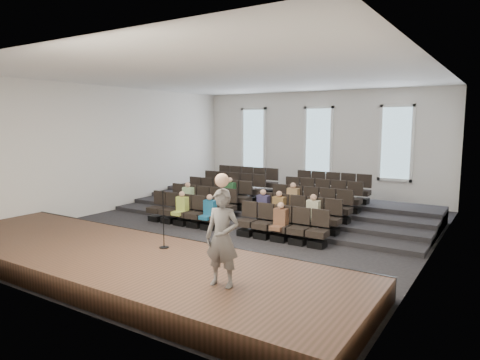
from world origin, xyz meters
TOP-DOWN VIEW (x-y plane):
  - ground at (0.00, 0.00)m, footprint 14.00×14.00m
  - ceiling at (0.00, 0.00)m, footprint 12.00×14.00m
  - wall_back at (0.00, 7.02)m, footprint 12.00×0.04m
  - wall_front at (0.00, -7.02)m, footprint 12.00×0.04m
  - wall_left at (-6.02, 0.00)m, footprint 0.04×14.00m
  - wall_right at (6.02, 0.00)m, footprint 0.04×14.00m
  - stage at (0.00, -5.10)m, footprint 11.80×3.60m
  - stage_lip at (0.00, -3.33)m, footprint 11.80×0.06m
  - risers at (0.00, 3.17)m, footprint 11.80×4.80m
  - seating_rows at (-0.00, 1.54)m, footprint 6.80×4.70m
  - windows at (0.00, 6.95)m, footprint 8.44×0.10m
  - audience at (0.15, 0.34)m, footprint 5.45×2.64m
  - speaker at (3.23, -5.50)m, footprint 0.73×0.53m
  - mic_stand at (0.61, -4.25)m, footprint 0.24×0.24m

SIDE VIEW (x-z plane):
  - ground at x=0.00m, z-range 0.00..0.00m
  - risers at x=0.00m, z-range -0.10..0.50m
  - stage at x=0.00m, z-range 0.00..0.50m
  - stage_lip at x=0.00m, z-range -0.01..0.51m
  - seating_rows at x=0.00m, z-range -0.15..1.52m
  - audience at x=0.15m, z-range 0.26..1.36m
  - mic_stand at x=0.61m, z-range 0.21..1.63m
  - speaker at x=3.23m, z-range 0.50..2.34m
  - wall_back at x=0.00m, z-range 0.00..5.00m
  - wall_front at x=0.00m, z-range 0.00..5.00m
  - wall_left at x=-6.02m, z-range 0.00..5.00m
  - wall_right at x=6.02m, z-range 0.00..5.00m
  - windows at x=0.00m, z-range 1.08..4.32m
  - ceiling at x=0.00m, z-range 5.00..5.02m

